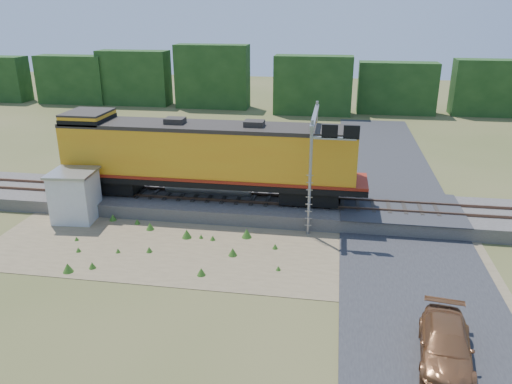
% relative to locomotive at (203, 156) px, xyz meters
% --- Properties ---
extents(ground, '(140.00, 140.00, 0.00)m').
position_rel_locomotive_xyz_m(ground, '(4.90, -6.00, -3.40)').
color(ground, '#475123').
rests_on(ground, ground).
extents(ballast, '(70.00, 5.00, 0.80)m').
position_rel_locomotive_xyz_m(ballast, '(4.90, -0.00, -3.00)').
color(ballast, slate).
rests_on(ballast, ground).
extents(rails, '(70.00, 1.54, 0.16)m').
position_rel_locomotive_xyz_m(rails, '(4.90, -0.00, -2.52)').
color(rails, brown).
rests_on(rails, ballast).
extents(dirt_shoulder, '(26.00, 8.00, 0.03)m').
position_rel_locomotive_xyz_m(dirt_shoulder, '(2.90, -5.50, -3.39)').
color(dirt_shoulder, '#8C7754').
rests_on(dirt_shoulder, ground).
extents(road, '(7.00, 66.00, 0.86)m').
position_rel_locomotive_xyz_m(road, '(11.90, -5.26, -3.32)').
color(road, '#38383A').
rests_on(road, ground).
extents(tree_line_north, '(130.00, 3.00, 6.50)m').
position_rel_locomotive_xyz_m(tree_line_north, '(4.90, 32.00, -0.33)').
color(tree_line_north, '#183914').
rests_on(tree_line_north, ground).
extents(weed_clumps, '(15.00, 6.20, 0.56)m').
position_rel_locomotive_xyz_m(weed_clumps, '(1.40, -5.90, -3.40)').
color(weed_clumps, '#37681D').
rests_on(weed_clumps, ground).
extents(locomotive, '(19.19, 2.93, 4.95)m').
position_rel_locomotive_xyz_m(locomotive, '(0.00, 0.00, 0.00)').
color(locomotive, black).
rests_on(locomotive, rails).
extents(shed, '(2.72, 2.72, 2.99)m').
position_rel_locomotive_xyz_m(shed, '(-7.04, -2.90, -1.89)').
color(shed, silver).
rests_on(shed, ground).
extents(signal_gantry, '(2.55, 6.20, 6.44)m').
position_rel_locomotive_xyz_m(signal_gantry, '(6.96, -0.64, 1.47)').
color(signal_gantry, gray).
rests_on(signal_gantry, ground).
extents(car, '(2.34, 4.58, 1.27)m').
position_rel_locomotive_xyz_m(car, '(12.13, -12.63, -2.77)').
color(car, '#996138').
rests_on(car, ground).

